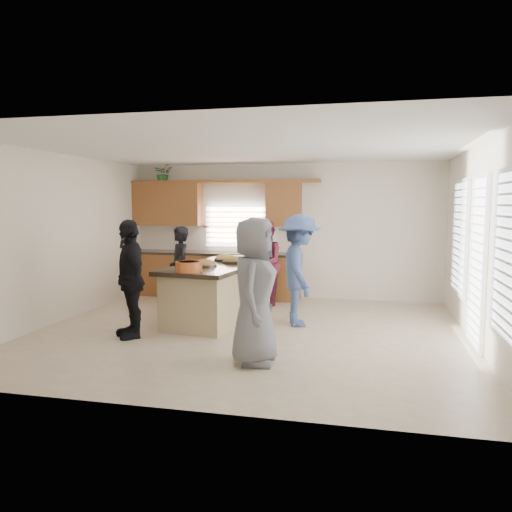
% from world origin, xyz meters
% --- Properties ---
extents(floor, '(6.50, 6.50, 0.00)m').
position_xyz_m(floor, '(0.00, 0.00, 0.00)').
color(floor, beige).
rests_on(floor, ground).
extents(room_shell, '(6.52, 6.02, 2.81)m').
position_xyz_m(room_shell, '(0.00, 0.00, 1.90)').
color(room_shell, silver).
rests_on(room_shell, ground).
extents(back_cabinetry, '(4.08, 0.66, 2.46)m').
position_xyz_m(back_cabinetry, '(-1.47, 2.73, 0.91)').
color(back_cabinetry, brown).
rests_on(back_cabinetry, ground).
extents(right_wall_glazing, '(0.06, 4.00, 2.25)m').
position_xyz_m(right_wall_glazing, '(3.22, -0.13, 1.34)').
color(right_wall_glazing, white).
rests_on(right_wall_glazing, ground).
extents(island, '(1.47, 2.82, 0.95)m').
position_xyz_m(island, '(-0.70, 0.81, 0.45)').
color(island, tan).
rests_on(island, ground).
extents(platter_front, '(0.41, 0.41, 0.17)m').
position_xyz_m(platter_front, '(-0.85, 0.41, 0.98)').
color(platter_front, black).
rests_on(platter_front, island).
extents(platter_mid, '(0.39, 0.39, 0.16)m').
position_xyz_m(platter_mid, '(-0.52, 1.01, 0.98)').
color(platter_mid, black).
rests_on(platter_mid, island).
extents(platter_back, '(0.40, 0.40, 0.16)m').
position_xyz_m(platter_back, '(-0.76, 1.30, 0.98)').
color(platter_back, black).
rests_on(platter_back, island).
extents(salad_bowl, '(0.40, 0.40, 0.16)m').
position_xyz_m(salad_bowl, '(-0.85, -0.31, 1.04)').
color(salad_bowl, '#CD5B25').
rests_on(salad_bowl, island).
extents(clear_cup, '(0.08, 0.08, 0.11)m').
position_xyz_m(clear_cup, '(-0.50, -0.28, 1.01)').
color(clear_cup, white).
rests_on(clear_cup, island).
extents(plate_stack, '(0.23, 0.23, 0.05)m').
position_xyz_m(plate_stack, '(-0.61, 1.67, 0.97)').
color(plate_stack, '#9E7EB7').
rests_on(plate_stack, island).
extents(flower_vase, '(0.14, 0.14, 0.43)m').
position_xyz_m(flower_vase, '(-0.45, 1.90, 1.18)').
color(flower_vase, silver).
rests_on(flower_vase, island).
extents(potted_plant, '(0.48, 0.45, 0.44)m').
position_xyz_m(potted_plant, '(-2.58, 2.82, 2.62)').
color(potted_plant, '#286529').
rests_on(potted_plant, back_cabinetry).
extents(woman_left_back, '(0.63, 0.68, 1.56)m').
position_xyz_m(woman_left_back, '(-1.55, 1.09, 0.78)').
color(woman_left_back, black).
rests_on(woman_left_back, ground).
extents(woman_left_mid, '(0.83, 0.95, 1.65)m').
position_xyz_m(woman_left_mid, '(-0.17, 1.99, 0.83)').
color(woman_left_mid, maroon).
rests_on(woman_left_mid, ground).
extents(woman_left_front, '(0.98, 1.06, 1.74)m').
position_xyz_m(woman_left_front, '(-1.63, -0.67, 0.87)').
color(woman_left_front, black).
rests_on(woman_left_front, ground).
extents(woman_right_back, '(0.95, 1.30, 1.80)m').
position_xyz_m(woman_right_back, '(0.69, 0.60, 0.90)').
color(woman_right_back, '#3D5385').
rests_on(woman_right_back, ground).
extents(woman_right_front, '(0.61, 0.90, 1.81)m').
position_xyz_m(woman_right_front, '(0.43, -1.46, 0.90)').
color(woman_right_front, slate).
rests_on(woman_right_front, ground).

